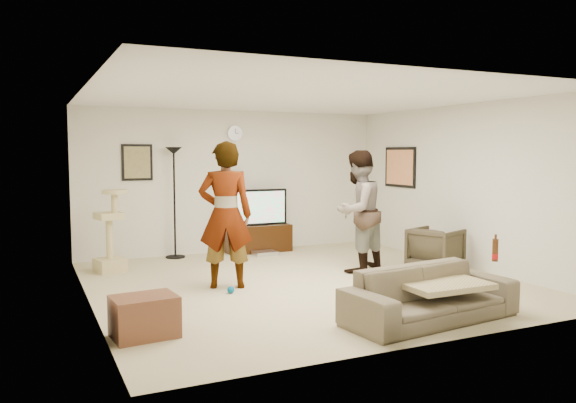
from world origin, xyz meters
name	(u,v)px	position (x,y,z in m)	size (l,w,h in m)	color
floor	(303,283)	(0.00, 0.00, -0.01)	(5.50, 5.50, 0.02)	#C4B67F
ceiling	(304,96)	(0.00, 0.00, 2.51)	(5.50, 5.50, 0.02)	white
wall_back	(235,181)	(0.00, 2.75, 1.25)	(5.50, 0.04, 2.50)	white
wall_front	(438,209)	(0.00, -2.75, 1.25)	(5.50, 0.04, 2.50)	white
wall_left	(87,197)	(-2.75, 0.00, 1.25)	(0.04, 5.50, 2.50)	white
wall_right	(463,186)	(2.75, 0.00, 1.25)	(0.04, 5.50, 2.50)	white
wall_clock	(235,133)	(0.00, 2.72, 2.10)	(0.26, 0.26, 0.04)	silver
wall_speaker	(236,174)	(0.00, 2.69, 1.38)	(0.25, 0.10, 0.10)	black
picture_back	(137,162)	(-1.70, 2.73, 1.60)	(0.42, 0.03, 0.52)	olive
picture_right	(400,167)	(2.73, 1.60, 1.50)	(0.03, 0.78, 0.62)	#F28E59
tv_stand	(258,238)	(0.35, 2.50, 0.24)	(1.15, 0.45, 0.48)	black
console_box	(265,253)	(0.32, 2.11, 0.04)	(0.40, 0.30, 0.07)	silver
tv	(258,207)	(0.35, 2.50, 0.80)	(1.07, 0.08, 0.64)	black
tv_screen	(259,207)	(0.35, 2.46, 0.80)	(0.99, 0.01, 0.56)	#2CD57B
floor_lamp	(175,203)	(-1.13, 2.55, 0.92)	(0.32, 0.32, 1.85)	black
cat_tree	(109,231)	(-2.29, 1.82, 0.61)	(0.39, 0.39, 1.22)	tan
person_left	(225,215)	(-1.04, 0.17, 0.95)	(0.69, 0.46, 1.90)	#9995A6
person_right	(358,211)	(1.05, 0.31, 0.90)	(0.87, 0.68, 1.79)	navy
sofa	(430,294)	(0.41, -2.16, 0.28)	(1.92, 0.75, 0.56)	brown
throw_blanket	(442,284)	(0.56, -2.16, 0.38)	(0.90, 0.70, 0.06)	tan
beer_bottle	(495,250)	(1.30, -2.16, 0.69)	(0.06, 0.06, 0.25)	#45240E
armchair	(436,248)	(2.22, -0.03, 0.31)	(0.67, 0.69, 0.63)	#342E20
side_table	(144,316)	(-2.40, -1.43, 0.20)	(0.59, 0.45, 0.40)	brown
toy_ball	(231,290)	(-1.10, -0.17, 0.04)	(0.09, 0.09, 0.09)	#025584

